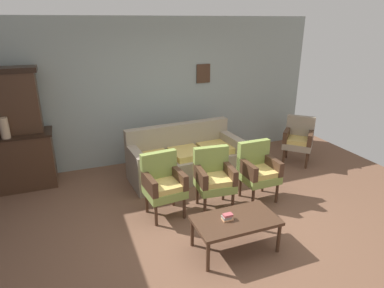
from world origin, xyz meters
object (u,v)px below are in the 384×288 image
(floor_vase_by_wall, at_px, (293,135))
(armchair_row_middle, at_px, (214,176))
(floral_couch, at_px, (185,159))
(book_stack_on_table, at_px, (227,217))
(armchair_by_doorway, at_px, (163,182))
(armchair_near_couch_end, at_px, (258,169))
(wingback_chair_by_fireplace, at_px, (298,138))
(vase_on_cabinet, at_px, (4,128))
(side_cabinet, at_px, (18,161))
(coffee_table, at_px, (236,222))

(floor_vase_by_wall, bearing_deg, armchair_row_middle, -148.35)
(floral_couch, relative_size, book_stack_on_table, 15.67)
(armchair_by_doorway, bearing_deg, floral_couch, 56.22)
(armchair_near_couch_end, bearing_deg, wingback_chair_by_fireplace, 32.22)
(floral_couch, bearing_deg, armchair_near_couch_end, -55.87)
(armchair_row_middle, height_order, wingback_chair_by_fireplace, same)
(wingback_chair_by_fireplace, xyz_separation_m, book_stack_on_table, (-2.48, -1.88, -0.04))
(floral_couch, relative_size, armchair_near_couch_end, 2.22)
(armchair_by_doorway, bearing_deg, vase_on_cabinet, 144.18)
(wingback_chair_by_fireplace, bearing_deg, armchair_row_middle, -157.42)
(armchair_row_middle, distance_m, armchair_near_couch_end, 0.73)
(side_cabinet, bearing_deg, coffee_table, -46.86)
(side_cabinet, distance_m, floral_couch, 2.75)
(vase_on_cabinet, bearing_deg, armchair_row_middle, -29.14)
(book_stack_on_table, height_order, floor_vase_by_wall, floor_vase_by_wall)
(book_stack_on_table, bearing_deg, armchair_by_doorway, 114.30)
(side_cabinet, distance_m, floor_vase_by_wall, 5.37)
(armchair_by_doorway, height_order, armchair_row_middle, same)
(floor_vase_by_wall, bearing_deg, coffee_table, -137.06)
(side_cabinet, xyz_separation_m, wingback_chair_by_fireplace, (4.93, -0.81, 0.03))
(vase_on_cabinet, relative_size, floral_couch, 0.16)
(floor_vase_by_wall, bearing_deg, floral_couch, -169.47)
(armchair_near_couch_end, bearing_deg, vase_on_cabinet, 156.02)
(floor_vase_by_wall, bearing_deg, wingback_chair_by_fireplace, -121.48)
(armchair_near_couch_end, bearing_deg, coffee_table, -132.72)
(book_stack_on_table, bearing_deg, vase_on_cabinet, 134.96)
(armchair_row_middle, bearing_deg, wingback_chair_by_fireplace, 22.58)
(side_cabinet, xyz_separation_m, armchair_near_couch_end, (3.46, -1.74, 0.03))
(floral_couch, distance_m, coffee_table, 2.13)
(floral_couch, bearing_deg, wingback_chair_by_fireplace, -5.39)
(armchair_row_middle, xyz_separation_m, wingback_chair_by_fireplace, (2.21, 0.92, 0.00))
(coffee_table, bearing_deg, vase_on_cabinet, 135.80)
(floral_couch, xyz_separation_m, armchair_row_middle, (0.04, -1.13, 0.17))
(armchair_row_middle, distance_m, floor_vase_by_wall, 3.11)
(floral_couch, bearing_deg, vase_on_cabinet, 171.20)
(coffee_table, height_order, floor_vase_by_wall, floor_vase_by_wall)
(armchair_by_doorway, xyz_separation_m, book_stack_on_table, (0.47, -1.05, -0.04))
(vase_on_cabinet, height_order, floor_vase_by_wall, vase_on_cabinet)
(floral_couch, distance_m, floor_vase_by_wall, 2.73)
(armchair_by_doorway, xyz_separation_m, armchair_near_couch_end, (1.48, -0.09, 0.00))
(armchair_near_couch_end, height_order, wingback_chair_by_fireplace, same)
(armchair_by_doorway, relative_size, book_stack_on_table, 7.05)
(book_stack_on_table, bearing_deg, armchair_near_couch_end, 43.50)
(floral_couch, distance_m, armchair_by_doorway, 1.28)
(vase_on_cabinet, bearing_deg, floor_vase_by_wall, 0.77)
(side_cabinet, bearing_deg, floral_couch, -12.60)
(side_cabinet, xyz_separation_m, book_stack_on_table, (2.45, -2.70, -0.01))
(side_cabinet, distance_m, armchair_by_doorway, 2.58)
(armchair_by_doorway, relative_size, armchair_near_couch_end, 1.00)
(vase_on_cabinet, bearing_deg, book_stack_on_table, -45.04)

